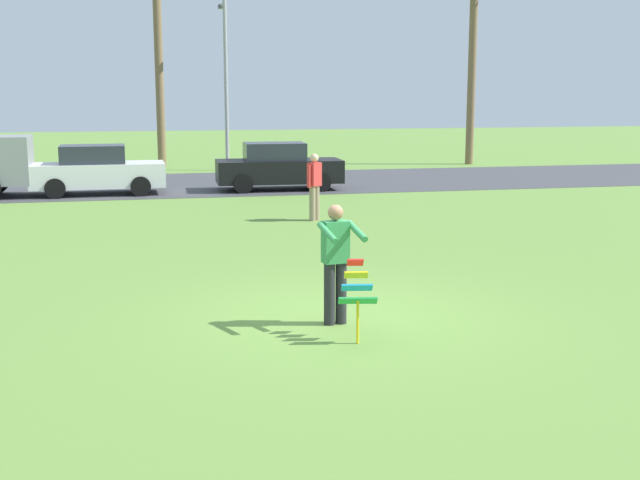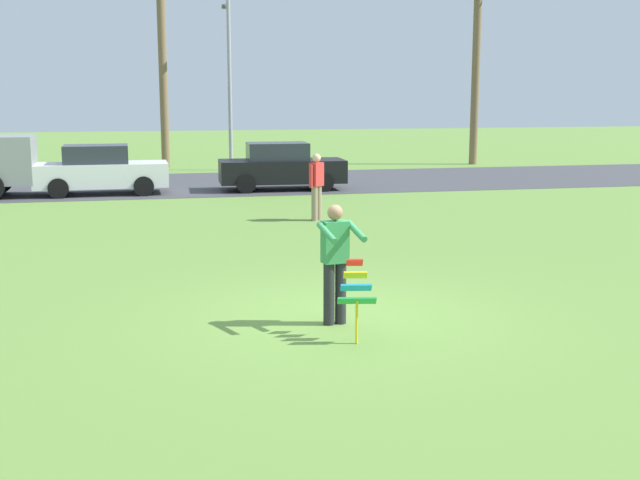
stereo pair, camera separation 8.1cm
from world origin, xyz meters
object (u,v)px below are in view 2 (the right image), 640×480
Objects in this scene: parked_car_white at (100,171)px; kite_held at (356,290)px; streetlight_pole at (229,74)px; person_walker_far at (317,185)px; person_kite_flyer at (335,259)px; parked_car_black at (281,167)px.

kite_held is at bearing -76.70° from parked_car_white.
parked_car_white is (-4.05, 17.13, 0.08)m from kite_held.
streetlight_pole reaches higher than person_walker_far.
person_kite_flyer is 0.41× the size of parked_car_white.
person_walker_far is at bearing -87.36° from streetlight_pole.
person_walker_far reaches higher than parked_car_black.
person_kite_flyer is 9.67m from person_walker_far.
parked_car_black is 0.61× the size of streetlight_pole.
person_kite_flyer is 24.21m from streetlight_pole.
streetlight_pole reaches higher than parked_car_white.
kite_held is 0.25× the size of parked_car_black.
parked_car_white is (-3.95, 16.33, -0.18)m from person_kite_flyer.
parked_car_black is 8.35m from streetlight_pole.
parked_car_white is 5.92m from parked_car_black.
parked_car_black is at bearing 88.16° from person_walker_far.
parked_car_black is 6.83m from person_walker_far.
person_kite_flyer is 16.81m from parked_car_white.
parked_car_white is at bearing -179.98° from parked_car_black.
parked_car_black is 2.46× the size of person_walker_far.
kite_held is 17.60m from parked_car_white.
person_kite_flyer is 1.64× the size of kite_held.
parked_car_white reaches higher than kite_held.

